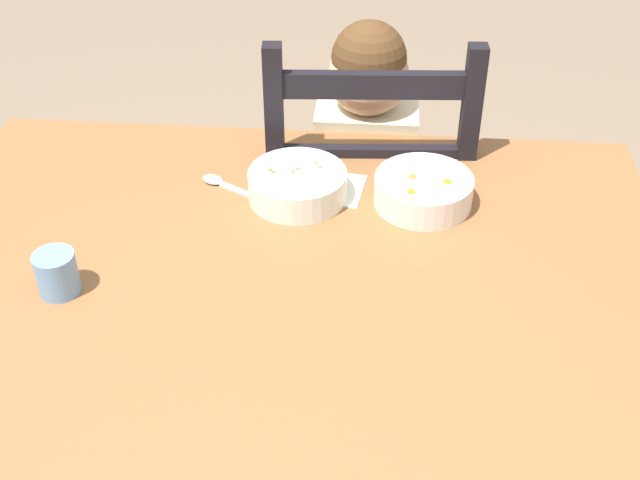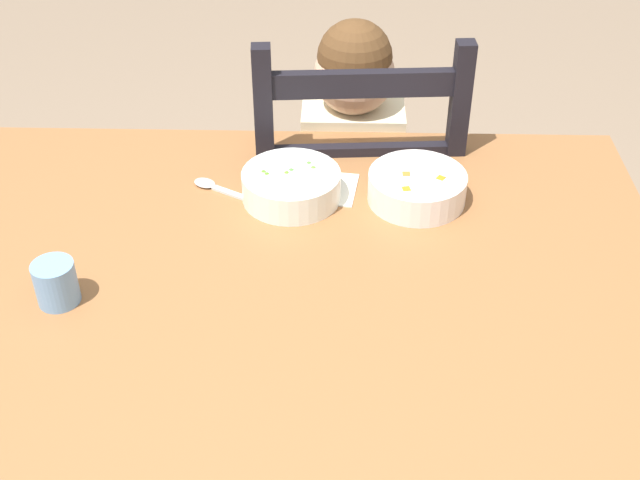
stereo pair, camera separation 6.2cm
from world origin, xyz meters
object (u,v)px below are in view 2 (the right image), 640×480
at_px(child_figure, 352,166).
at_px(bowl_of_carrots, 417,187).
at_px(spoon, 213,186).
at_px(drinking_cup, 56,283).
at_px(dining_chair, 352,226).
at_px(dining_table, 284,339).
at_px(bowl_of_peas, 292,185).

bearing_deg(child_figure, bowl_of_carrots, -68.67).
relative_size(spoon, drinking_cup, 1.80).
xyz_separation_m(dining_chair, drinking_cup, (-0.47, -0.59, 0.31)).
bearing_deg(dining_table, bowl_of_carrots, 50.36).
distance_m(bowl_of_peas, drinking_cup, 0.46).
xyz_separation_m(dining_chair, bowl_of_peas, (-0.12, -0.30, 0.31)).
height_order(child_figure, bowl_of_carrots, child_figure).
bearing_deg(bowl_of_carrots, spoon, 175.55).
relative_size(dining_chair, drinking_cup, 13.49).
distance_m(dining_table, drinking_cup, 0.37).
bearing_deg(bowl_of_carrots, dining_table, -129.64).
bearing_deg(dining_table, drinking_cup, -176.74).
distance_m(dining_table, spoon, 0.35).
xyz_separation_m(dining_table, dining_chair, (0.12, 0.57, -0.18)).
distance_m(dining_chair, bowl_of_peas, 0.44).
xyz_separation_m(child_figure, bowl_of_peas, (-0.11, -0.29, 0.14)).
xyz_separation_m(dining_table, bowl_of_peas, (0.00, 0.28, 0.12)).
relative_size(dining_table, bowl_of_peas, 7.14).
bearing_deg(bowl_of_peas, bowl_of_carrots, -0.02).
relative_size(bowl_of_peas, bowl_of_carrots, 1.01).
distance_m(dining_table, dining_chair, 0.61).
xyz_separation_m(dining_chair, child_figure, (-0.00, -0.00, 0.17)).
bearing_deg(dining_chair, drinking_cup, -128.32).
distance_m(dining_table, child_figure, 0.58).
relative_size(dining_chair, bowl_of_peas, 5.34).
xyz_separation_m(dining_table, child_figure, (0.12, 0.57, -0.02)).
bearing_deg(child_figure, dining_table, -101.46).
distance_m(bowl_of_carrots, spoon, 0.38).
xyz_separation_m(bowl_of_peas, spoon, (-0.15, 0.03, -0.02)).
distance_m(dining_chair, drinking_cup, 0.82).
height_order(child_figure, bowl_of_peas, child_figure).
height_order(dining_table, child_figure, child_figure).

